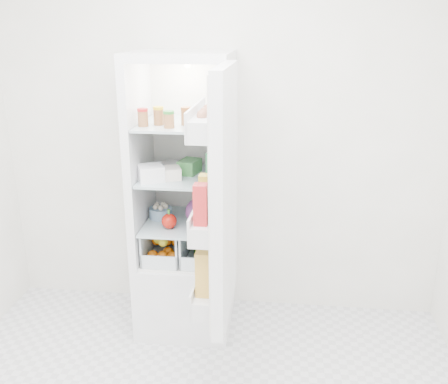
# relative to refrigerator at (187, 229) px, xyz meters

# --- Properties ---
(room_walls) EXTENTS (3.02, 3.02, 2.61)m
(room_walls) POSITION_rel_refrigerator_xyz_m (0.20, -1.25, 0.93)
(room_walls) COLOR silver
(room_walls) RESTS_ON ground
(refrigerator) EXTENTS (0.60, 0.60, 1.80)m
(refrigerator) POSITION_rel_refrigerator_xyz_m (0.00, 0.00, 0.00)
(refrigerator) COLOR white
(refrigerator) RESTS_ON ground
(shelf_low) EXTENTS (0.49, 0.53, 0.01)m
(shelf_low) POSITION_rel_refrigerator_xyz_m (-0.00, -0.06, 0.07)
(shelf_low) COLOR #A3B9C0
(shelf_low) RESTS_ON refrigerator
(shelf_mid) EXTENTS (0.49, 0.53, 0.02)m
(shelf_mid) POSITION_rel_refrigerator_xyz_m (-0.00, -0.06, 0.38)
(shelf_mid) COLOR #A3B9C0
(shelf_mid) RESTS_ON refrigerator
(shelf_top) EXTENTS (0.49, 0.53, 0.02)m
(shelf_top) POSITION_rel_refrigerator_xyz_m (-0.00, -0.06, 0.71)
(shelf_top) COLOR #A3B9C0
(shelf_top) RESTS_ON refrigerator
(crisper_left) EXTENTS (0.23, 0.46, 0.22)m
(crisper_left) POSITION_rel_refrigerator_xyz_m (-0.12, -0.06, -0.06)
(crisper_left) COLOR silver
(crisper_left) RESTS_ON refrigerator
(crisper_right) EXTENTS (0.23, 0.46, 0.22)m
(crisper_right) POSITION_rel_refrigerator_xyz_m (0.12, -0.06, -0.06)
(crisper_right) COLOR silver
(crisper_right) RESTS_ON refrigerator
(condiment_jars) EXTENTS (0.38, 0.16, 0.08)m
(condiment_jars) POSITION_rel_refrigerator_xyz_m (-0.04, -0.18, 0.76)
(condiment_jars) COLOR #B21919
(condiment_jars) RESTS_ON shelf_top
(squeeze_bottle) EXTENTS (0.07, 0.07, 0.19)m
(squeeze_bottle) POSITION_rel_refrigerator_xyz_m (0.21, -0.06, 0.82)
(squeeze_bottle) COLOR white
(squeeze_bottle) RESTS_ON shelf_top
(tub_white) EXTENTS (0.19, 0.19, 0.09)m
(tub_white) POSITION_rel_refrigerator_xyz_m (-0.17, -0.20, 0.44)
(tub_white) COLOR white
(tub_white) RESTS_ON shelf_mid
(tub_cream) EXTENTS (0.16, 0.16, 0.07)m
(tub_cream) POSITION_rel_refrigerator_xyz_m (-0.07, -0.15, 0.43)
(tub_cream) COLOR white
(tub_cream) RESTS_ON shelf_mid
(tin_red) EXTENTS (0.11, 0.11, 0.06)m
(tin_red) POSITION_rel_refrigerator_xyz_m (0.19, -0.26, 0.42)
(tin_red) COLOR red
(tin_red) RESTS_ON shelf_mid
(foil_tray) EXTENTS (0.20, 0.18, 0.04)m
(foil_tray) POSITION_rel_refrigerator_xyz_m (-0.10, 0.07, 0.41)
(foil_tray) COLOR silver
(foil_tray) RESTS_ON shelf_mid
(tub_green) EXTENTS (0.14, 0.17, 0.09)m
(tub_green) POSITION_rel_refrigerator_xyz_m (0.03, -0.02, 0.44)
(tub_green) COLOR #408D45
(tub_green) RESTS_ON shelf_mid
(red_cabbage) EXTENTS (0.17, 0.17, 0.17)m
(red_cabbage) POSITION_rel_refrigerator_xyz_m (0.10, -0.11, 0.17)
(red_cabbage) COLOR #5C1F52
(red_cabbage) RESTS_ON shelf_low
(bell_pepper) EXTENTS (0.09, 0.09, 0.09)m
(bell_pepper) POSITION_rel_refrigerator_xyz_m (-0.07, -0.19, 0.13)
(bell_pepper) COLOR #B8150B
(bell_pepper) RESTS_ON shelf_low
(mushroom_bowl) EXTENTS (0.18, 0.18, 0.07)m
(mushroom_bowl) POSITION_rel_refrigerator_xyz_m (-0.17, -0.02, 0.12)
(mushroom_bowl) COLOR #7FA0BE
(mushroom_bowl) RESTS_ON shelf_low
(citrus_pile) EXTENTS (0.20, 0.31, 0.16)m
(citrus_pile) POSITION_rel_refrigerator_xyz_m (-0.12, -0.09, -0.08)
(citrus_pile) COLOR orange
(citrus_pile) RESTS_ON refrigerator
(veg_pile) EXTENTS (0.16, 0.30, 0.10)m
(veg_pile) POSITION_rel_refrigerator_xyz_m (0.13, -0.06, -0.10)
(veg_pile) COLOR #1D4818
(veg_pile) RESTS_ON refrigerator
(fridge_door) EXTENTS (0.18, 0.60, 1.30)m
(fridge_door) POSITION_rel_refrigerator_xyz_m (0.30, -0.64, 0.43)
(fridge_door) COLOR white
(fridge_door) RESTS_ON refrigerator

